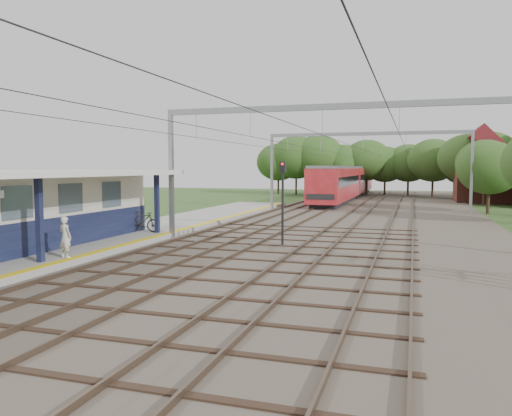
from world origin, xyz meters
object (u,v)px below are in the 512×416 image
at_px(person, 65,237).
at_px(train, 347,181).
at_px(signal_post, 283,194).
at_px(bicycle, 143,222).

relative_size(person, train, 0.04).
bearing_deg(signal_post, person, -121.69).
bearing_deg(bicycle, person, -176.78).
xyz_separation_m(person, train, (5.10, 47.13, 1.05)).
height_order(bicycle, signal_post, signal_post).
distance_m(train, signal_post, 39.75).
relative_size(bicycle, train, 0.05).
xyz_separation_m(person, signal_post, (6.95, 7.42, 1.44)).
xyz_separation_m(person, bicycle, (-1.17, 7.96, -0.25)).
distance_m(person, train, 47.42).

